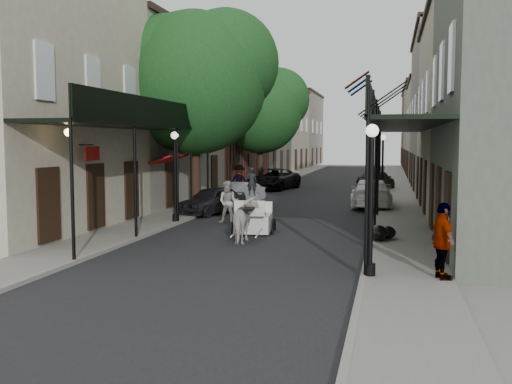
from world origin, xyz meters
The scene contains 24 objects.
ground centered at (0.00, 0.00, 0.00)m, with size 140.00×140.00×0.00m, color gray.
road centered at (0.00, 20.00, 0.01)m, with size 8.00×90.00×0.01m, color black.
sidewalk_left centered at (-5.00, 20.00, 0.06)m, with size 2.20×90.00×0.12m, color gray.
sidewalk_right centered at (5.00, 20.00, 0.06)m, with size 2.20×90.00×0.12m, color gray.
building_row_left centered at (-8.60, 30.00, 5.25)m, with size 5.00×80.00×10.50m, color #BEB698.
building_row_right centered at (8.60, 30.00, 5.25)m, with size 5.00×80.00×10.50m, color gray.
gallery_left centered at (-4.79, 6.98, 4.05)m, with size 2.20×18.05×4.88m.
gallery_right centered at (4.79, 6.98, 4.05)m, with size 2.20×18.05×4.88m.
tree_near centered at (-4.20, 10.18, 6.49)m, with size 7.31×6.80×9.63m.
tree_far centered at (-4.25, 24.18, 5.84)m, with size 6.45×6.00×8.61m.
lamppost_right_near centered at (4.10, -2.00, 2.05)m, with size 0.32×0.32×3.71m.
lamppost_left centered at (-4.10, 6.00, 2.05)m, with size 0.32×0.32×3.71m.
lamppost_right_far centered at (4.10, 18.00, 2.05)m, with size 0.32×0.32×3.71m.
horse centered at (-0.17, 2.46, 0.75)m, with size 0.81×1.77×1.50m, color silver.
carriage centered at (-0.44, 4.78, 0.97)m, with size 1.69×2.33×2.50m.
pedestrian_walking centered at (-2.00, 6.65, 0.90)m, with size 0.87×0.68×1.79m, color #A4A39B.
pedestrian_sidewalk_left centered at (-4.20, 16.62, 1.09)m, with size 1.25×0.72×1.94m, color gray.
pedestrian_sidewalk_right centered at (5.80, -2.00, 1.04)m, with size 1.08×0.45×1.85m, color gray.
car_left_near centered at (-3.60, 9.46, 0.66)m, with size 1.57×3.90×1.33m, color black.
car_left_mid centered at (-3.60, 14.00, 0.59)m, with size 1.26×3.61×1.19m, color #A3A3A9.
car_left_far centered at (-3.60, 24.00, 0.75)m, with size 2.49×5.41×1.50m, color black.
car_right_near centered at (3.60, 14.00, 0.74)m, with size 2.07×5.09×1.48m, color white.
car_right_far centered at (3.60, 24.41, 0.76)m, with size 1.80×4.46×1.52m, color black.
trash_bags centered at (4.32, 3.25, 0.37)m, with size 0.89×1.04×0.53m.
Camera 1 is at (4.54, -16.08, 3.39)m, focal length 40.00 mm.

